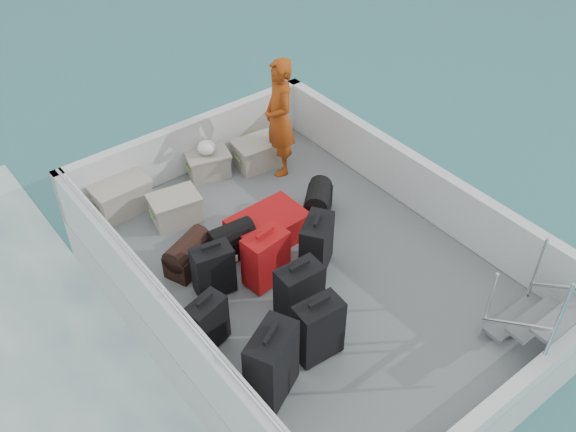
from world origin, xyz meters
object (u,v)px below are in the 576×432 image
at_px(suitcase_0, 272,366).
at_px(suitcase_8, 268,228).
at_px(suitcase_2, 213,271).
at_px(crate_1, 176,209).
at_px(suitcase_7, 317,245).
at_px(crate_2, 208,165).
at_px(crate_0, 121,197).
at_px(suitcase_1, 207,324).
at_px(suitcase_5, 266,259).
at_px(crate_3, 258,154).
at_px(suitcase_3, 318,330).
at_px(suitcase_4, 299,293).
at_px(passenger, 279,118).

relative_size(suitcase_0, suitcase_8, 0.93).
relative_size(suitcase_2, crate_1, 1.11).
xyz_separation_m(suitcase_7, crate_2, (0.00, 2.19, -0.17)).
bearing_deg(crate_0, suitcase_8, -55.01).
bearing_deg(suitcase_1, crate_1, 54.73).
distance_m(suitcase_2, suitcase_5, 0.56).
relative_size(suitcase_2, crate_3, 1.04).
bearing_deg(suitcase_0, crate_3, 29.81).
distance_m(suitcase_3, suitcase_7, 1.19).
distance_m(suitcase_4, suitcase_8, 1.23).
height_order(suitcase_7, suitcase_8, suitcase_7).
relative_size(suitcase_3, suitcase_7, 1.05).
relative_size(suitcase_5, suitcase_8, 0.75).
relative_size(suitcase_1, crate_2, 1.14).
xyz_separation_m(suitcase_4, crate_1, (-0.21, 2.09, -0.17)).
relative_size(suitcase_1, suitcase_3, 0.86).
height_order(suitcase_1, suitcase_5, suitcase_5).
height_order(suitcase_4, crate_2, suitcase_4).
distance_m(suitcase_2, crate_1, 1.31).
height_order(suitcase_0, suitcase_5, suitcase_0).
distance_m(suitcase_1, suitcase_8, 1.62).
relative_size(crate_3, passenger, 0.37).
distance_m(suitcase_7, crate_0, 2.55).
distance_m(suitcase_3, crate_1, 2.58).
bearing_deg(suitcase_5, passenger, 41.16).
distance_m(suitcase_4, crate_0, 2.75).
distance_m(suitcase_7, crate_3, 2.07).
distance_m(suitcase_0, crate_1, 2.73).
bearing_deg(crate_1, crate_2, 33.55).
height_order(crate_1, crate_2, crate_1).
bearing_deg(suitcase_7, passenger, 30.42).
bearing_deg(suitcase_3, crate_2, 80.73).
distance_m(crate_1, crate_3, 1.48).
xyz_separation_m(suitcase_5, crate_1, (-0.24, 1.49, -0.16)).
bearing_deg(suitcase_1, suitcase_7, -7.49).
bearing_deg(crate_3, suitcase_1, -135.16).
bearing_deg(crate_2, suitcase_5, -105.47).
height_order(suitcase_3, suitcase_5, suitcase_3).
height_order(suitcase_1, passenger, passenger).
height_order(suitcase_4, crate_3, suitcase_4).
relative_size(suitcase_0, suitcase_3, 1.17).
height_order(suitcase_0, suitcase_8, suitcase_0).
bearing_deg(suitcase_2, crate_3, 53.89).
height_order(suitcase_3, suitcase_7, suitcase_3).
distance_m(suitcase_2, crate_2, 2.11).
height_order(suitcase_5, crate_3, suitcase_5).
height_order(suitcase_7, crate_2, suitcase_7).
distance_m(crate_1, passenger, 1.73).
height_order(suitcase_8, crate_2, suitcase_8).
bearing_deg(suitcase_1, suitcase_3, -58.65).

